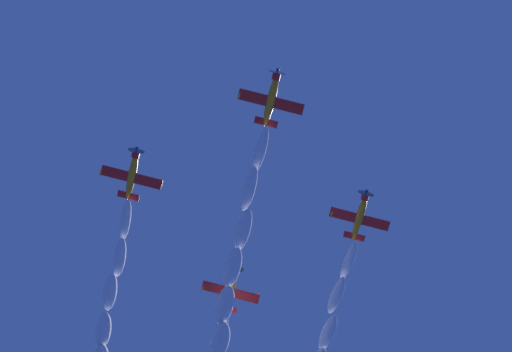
% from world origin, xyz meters
% --- Properties ---
extents(airplane_lead, '(7.38, 8.12, 3.05)m').
position_xyz_m(airplane_lead, '(-3.77, 1.47, 83.90)').
color(airplane_lead, orange).
extents(airplane_left_wingman, '(7.38, 8.12, 2.89)m').
position_xyz_m(airplane_left_wingman, '(-17.68, 16.96, 85.27)').
color(airplane_left_wingman, orange).
extents(airplane_right_wingman, '(7.38, 8.12, 2.93)m').
position_xyz_m(airplane_right_wingman, '(-18.41, -13.48, 85.30)').
color(airplane_right_wingman, orange).
extents(airplane_slot_tail, '(7.38, 8.12, 2.89)m').
position_xyz_m(airplane_slot_tail, '(-32.11, 2.58, 83.91)').
color(airplane_slot_tail, orange).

